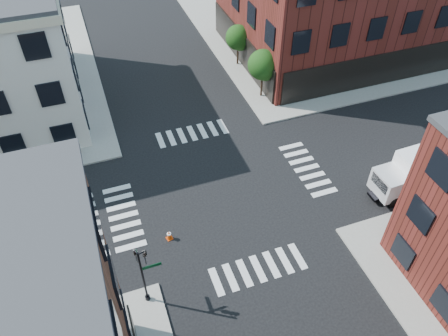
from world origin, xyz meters
name	(u,v)px	position (x,y,z in m)	size (l,w,h in m)	color
ground	(220,191)	(0.00, 0.00, 0.00)	(120.00, 120.00, 0.00)	black
sidewalk_ne	(330,23)	(21.00, 21.00, 0.07)	(30.00, 30.00, 0.15)	gray
tree_near	(264,66)	(7.56, 9.98, 3.16)	(2.69, 2.69, 4.49)	black
tree_far	(239,39)	(7.56, 15.98, 2.87)	(2.43, 2.43, 4.07)	black
signal_pole	(143,270)	(-6.72, -6.68, 2.86)	(1.29, 1.24, 4.60)	black
box_truck	(422,170)	(13.54, -4.43, 1.68)	(7.19, 2.35, 3.22)	white
traffic_cone	(169,235)	(-4.52, -2.92, 0.35)	(0.47, 0.47, 0.72)	#D54109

